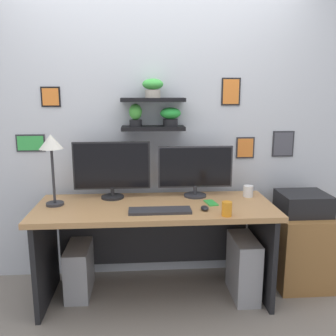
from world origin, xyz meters
The scene contains 15 objects.
ground_plane centered at (0.00, 0.00, 0.00)m, with size 8.00×8.00×0.00m, color gray.
back_wall_assembly centered at (0.00, 0.44, 1.35)m, with size 4.40×0.24×2.70m.
desk centered at (0.00, 0.06, 0.55)m, with size 1.78×0.68×0.75m.
monitor_left centered at (-0.33, 0.22, 0.99)m, with size 0.60×0.18×0.45m.
monitor_right centered at (0.33, 0.22, 0.97)m, with size 0.60×0.18×0.41m.
keyboard centered at (0.03, -0.16, 0.76)m, with size 0.44×0.14×0.02m, color #2D2D33.
computer_mouse centered at (0.35, -0.14, 0.77)m, with size 0.06×0.09×0.03m, color black.
desk_lamp centered at (-0.75, 0.05, 1.17)m, with size 0.17×0.17×0.53m.
cell_phone centered at (0.42, 0.01, 0.76)m, with size 0.07×0.14×0.01m, color green.
coffee_mug centered at (0.76, 0.17, 0.80)m, with size 0.08×0.08×0.09m, color white.
pen_cup centered at (0.48, -0.28, 0.80)m, with size 0.07×0.07×0.10m, color orange.
drawer_cabinet centered at (1.21, 0.14, 0.30)m, with size 0.44×0.50×0.61m, color #9E6B38.
printer centered at (1.21, 0.14, 0.69)m, with size 0.38×0.34×0.17m, color black.
computer_tower_left centered at (-0.60, 0.10, 0.20)m, with size 0.18×0.40×0.40m, color #99999E.
computer_tower_right centered at (0.68, -0.04, 0.24)m, with size 0.18×0.40×0.48m, color #99999E.
Camera 1 is at (-0.09, -2.59, 1.58)m, focal length 38.64 mm.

